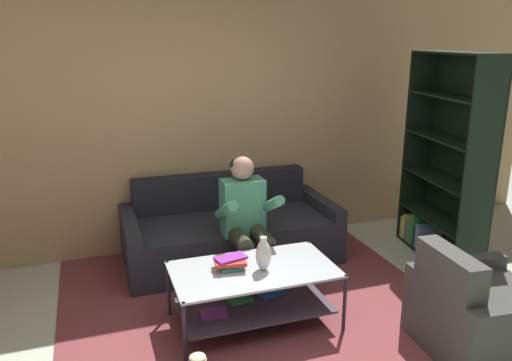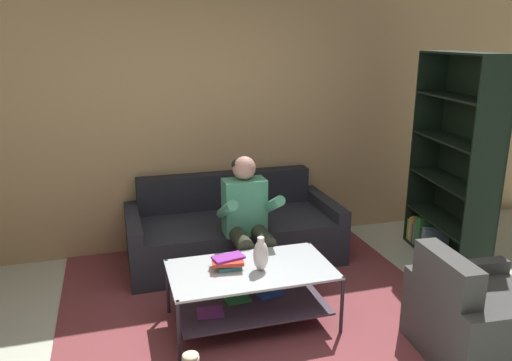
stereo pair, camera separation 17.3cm
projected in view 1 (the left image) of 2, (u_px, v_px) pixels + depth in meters
back_partition at (199, 110)px, 5.12m from camera, size 8.40×0.12×2.90m
couch at (230, 233)px, 5.02m from camera, size 2.08×0.96×0.81m
person_seated_center at (247, 217)px, 4.42m from camera, size 0.50×0.58×1.17m
coffee_table at (253, 287)px, 3.85m from camera, size 1.25×0.69×0.47m
area_rug at (245, 292)px, 4.41m from camera, size 3.11×3.18×0.01m
vase at (263, 255)px, 3.75m from camera, size 0.12×0.12×0.27m
book_stack at (230, 262)px, 3.80m from camera, size 0.27×0.21×0.10m
bookshelf at (446, 173)px, 4.98m from camera, size 0.49×1.16×2.05m
armchair at (481, 316)px, 3.52m from camera, size 0.88×0.86×0.81m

